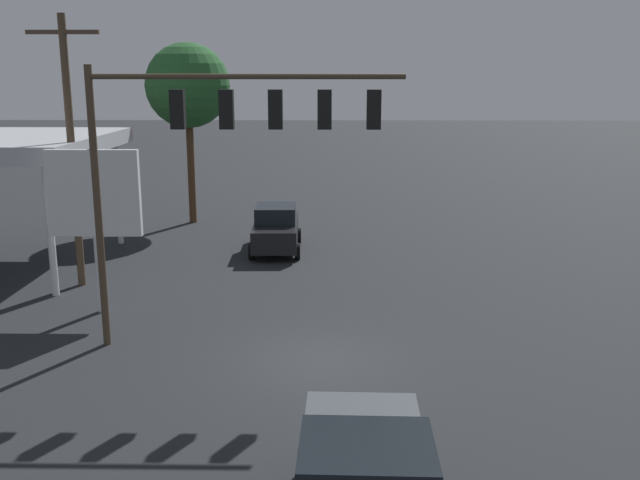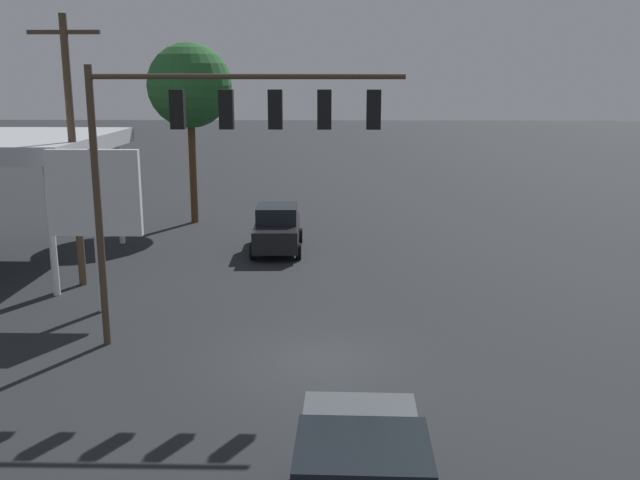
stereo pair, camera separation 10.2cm
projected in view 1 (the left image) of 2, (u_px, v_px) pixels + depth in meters
The scene contains 6 objects.
ground_plane at pixel (319, 360), 18.54m from camera, with size 200.00×200.00×0.00m, color black.
traffic_signal_assembly at pixel (223, 133), 18.31m from camera, with size 8.13×0.43×7.50m.
utility_pole at pixel (71, 146), 24.09m from camera, with size 2.40×0.26×9.20m.
price_sign at pixel (94, 199), 21.55m from camera, with size 2.80×0.27×5.07m.
sedan_waiting at pixel (276, 229), 29.87m from camera, with size 2.16×4.45×1.93m.
street_tree at pixel (188, 86), 34.36m from camera, with size 4.08×4.08×8.78m.
Camera 1 is at (-0.31, 17.34, 7.25)m, focal length 40.00 mm.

